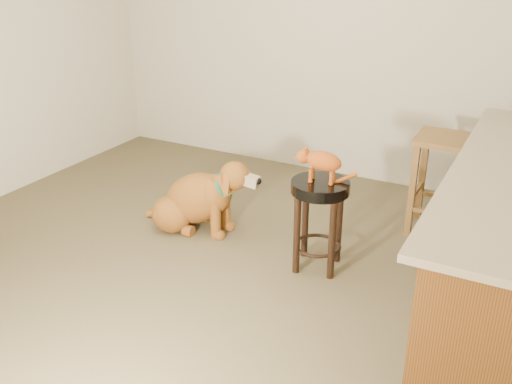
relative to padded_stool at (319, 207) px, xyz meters
The scene contains 7 objects.
floor 0.91m from the padded_stool, 162.23° to the right, with size 4.50×4.00×0.01m, color brown.
room_shell 1.45m from the padded_stool, 162.23° to the right, with size 4.54×4.04×2.62m.
cabinet_run 1.20m from the padded_stool, ahead, with size 0.70×2.56×0.94m.
padded_stool is the anchor object (origin of this frame).
wood_stool 1.13m from the padded_stool, 56.65° to the left, with size 0.43×0.43×0.79m.
golden_retriever 1.09m from the padded_stool, behind, with size 1.05×0.53×0.67m.
tabby_kitten 0.33m from the padded_stool, behind, with size 0.40×0.21×0.26m.
Camera 1 is at (2.02, -3.06, 2.12)m, focal length 40.00 mm.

